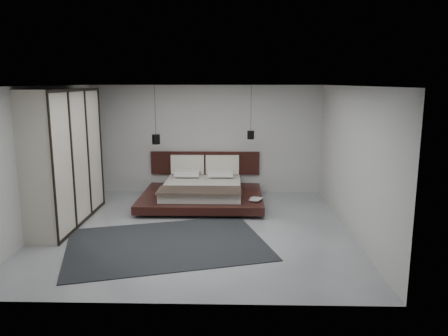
{
  "coord_description": "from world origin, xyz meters",
  "views": [
    {
      "loc": [
        0.76,
        -8.27,
        2.87
      ],
      "look_at": [
        0.52,
        1.2,
        1.0
      ],
      "focal_mm": 35.0,
      "sensor_mm": 36.0,
      "label": 1
    }
  ],
  "objects_px": {
    "rug": "(167,244)",
    "bed": "(202,191)",
    "pendant_left": "(156,139)",
    "pendant_right": "(251,135)",
    "wardrobe": "(65,157)",
    "lattice_screen": "(87,146)"
  },
  "relations": [
    {
      "from": "pendant_right",
      "to": "wardrobe",
      "type": "xyz_separation_m",
      "value": [
        -3.85,
        -1.97,
        -0.23
      ]
    },
    {
      "from": "pendant_left",
      "to": "wardrobe",
      "type": "height_order",
      "value": "pendant_left"
    },
    {
      "from": "wardrobe",
      "to": "rug",
      "type": "height_order",
      "value": "wardrobe"
    },
    {
      "from": "pendant_left",
      "to": "lattice_screen",
      "type": "bearing_deg",
      "value": 177.02
    },
    {
      "from": "lattice_screen",
      "to": "pendant_right",
      "type": "bearing_deg",
      "value": -1.28
    },
    {
      "from": "bed",
      "to": "pendant_left",
      "type": "xyz_separation_m",
      "value": [
        -1.17,
        0.45,
        1.2
      ]
    },
    {
      "from": "pendant_left",
      "to": "pendant_right",
      "type": "bearing_deg",
      "value": -0.0
    },
    {
      "from": "pendant_left",
      "to": "pendant_right",
      "type": "xyz_separation_m",
      "value": [
        2.33,
        -0.0,
        0.12
      ]
    },
    {
      "from": "rug",
      "to": "pendant_right",
      "type": "bearing_deg",
      "value": 63.47
    },
    {
      "from": "pendant_right",
      "to": "rug",
      "type": "bearing_deg",
      "value": -116.53
    },
    {
      "from": "rug",
      "to": "bed",
      "type": "bearing_deg",
      "value": 80.94
    },
    {
      "from": "lattice_screen",
      "to": "wardrobe",
      "type": "bearing_deg",
      "value": -83.05
    },
    {
      "from": "lattice_screen",
      "to": "bed",
      "type": "height_order",
      "value": "lattice_screen"
    },
    {
      "from": "wardrobe",
      "to": "bed",
      "type": "bearing_deg",
      "value": 29.52
    },
    {
      "from": "pendant_left",
      "to": "wardrobe",
      "type": "distance_m",
      "value": 2.49
    },
    {
      "from": "lattice_screen",
      "to": "wardrobe",
      "type": "distance_m",
      "value": 2.08
    },
    {
      "from": "lattice_screen",
      "to": "pendant_left",
      "type": "xyz_separation_m",
      "value": [
        1.77,
        -0.09,
        0.19
      ]
    },
    {
      "from": "wardrobe",
      "to": "pendant_left",
      "type": "bearing_deg",
      "value": 52.45
    },
    {
      "from": "lattice_screen",
      "to": "pendant_right",
      "type": "xyz_separation_m",
      "value": [
        4.1,
        -0.09,
        0.3
      ]
    },
    {
      "from": "pendant_left",
      "to": "pendant_right",
      "type": "distance_m",
      "value": 2.33
    },
    {
      "from": "pendant_left",
      "to": "rug",
      "type": "bearing_deg",
      "value": -77.31
    },
    {
      "from": "pendant_right",
      "to": "rug",
      "type": "height_order",
      "value": "pendant_right"
    }
  ]
}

